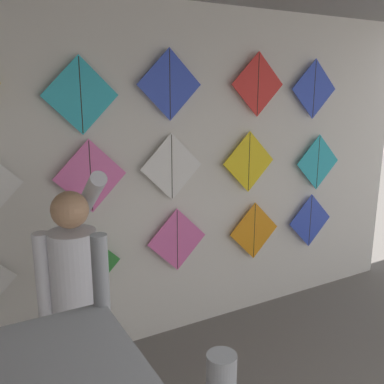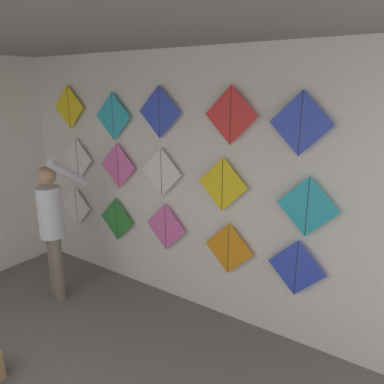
{
  "view_description": "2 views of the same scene",
  "coord_description": "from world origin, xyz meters",
  "px_view_note": "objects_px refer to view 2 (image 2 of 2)",
  "views": [
    {
      "loc": [
        -1.56,
        0.47,
        2.14
      ],
      "look_at": [
        0.01,
        3.29,
        1.35
      ],
      "focal_mm": 40.0,
      "sensor_mm": 36.0,
      "label": 1
    },
    {
      "loc": [
        2.51,
        0.42,
        2.43
      ],
      "look_at": [
        0.53,
        3.29,
        1.44
      ],
      "focal_mm": 35.0,
      "sensor_mm": 36.0,
      "label": 2
    }
  ],
  "objects_px": {
    "kite_3": "(228,249)",
    "kite_8": "(222,184)",
    "kite_4": "(296,268)",
    "kite_10": "(69,107)",
    "kite_5": "(77,159)",
    "kite_7": "(161,172)",
    "kite_9": "(307,207)",
    "shopkeeper": "(52,221)",
    "kite_1": "(117,219)",
    "kite_6": "(118,166)",
    "kite_11": "(113,116)",
    "kite_14": "(301,124)",
    "kite_0": "(76,206)",
    "kite_13": "(231,115)",
    "kite_12": "(159,112)",
    "kite_2": "(166,227)"
  },
  "relations": [
    {
      "from": "kite_3",
      "to": "kite_8",
      "type": "bearing_deg",
      "value": 180.0
    },
    {
      "from": "kite_4",
      "to": "kite_10",
      "type": "relative_size",
      "value": 1.0
    },
    {
      "from": "kite_5",
      "to": "kite_8",
      "type": "relative_size",
      "value": 1.0
    },
    {
      "from": "kite_7",
      "to": "kite_9",
      "type": "xyz_separation_m",
      "value": [
        1.63,
        0.0,
        -0.1
      ]
    },
    {
      "from": "shopkeeper",
      "to": "kite_1",
      "type": "bearing_deg",
      "value": 88.99
    },
    {
      "from": "kite_6",
      "to": "kite_11",
      "type": "height_order",
      "value": "kite_11"
    },
    {
      "from": "kite_8",
      "to": "kite_9",
      "type": "relative_size",
      "value": 1.0
    },
    {
      "from": "kite_14",
      "to": "kite_0",
      "type": "bearing_deg",
      "value": 180.0
    },
    {
      "from": "shopkeeper",
      "to": "kite_13",
      "type": "distance_m",
      "value": 2.33
    },
    {
      "from": "kite_1",
      "to": "kite_9",
      "type": "height_order",
      "value": "kite_9"
    },
    {
      "from": "kite_14",
      "to": "kite_5",
      "type": "bearing_deg",
      "value": 180.0
    },
    {
      "from": "kite_12",
      "to": "kite_14",
      "type": "bearing_deg",
      "value": 0.0
    },
    {
      "from": "shopkeeper",
      "to": "kite_14",
      "type": "xyz_separation_m",
      "value": [
        2.52,
        0.74,
        1.17
      ]
    },
    {
      "from": "kite_8",
      "to": "kite_9",
      "type": "height_order",
      "value": "kite_8"
    },
    {
      "from": "kite_1",
      "to": "kite_14",
      "type": "xyz_separation_m",
      "value": [
        2.26,
        0.0,
        1.32
      ]
    },
    {
      "from": "kite_5",
      "to": "kite_3",
      "type": "bearing_deg",
      "value": 0.0
    },
    {
      "from": "kite_6",
      "to": "kite_11",
      "type": "bearing_deg",
      "value": 180.0
    },
    {
      "from": "kite_1",
      "to": "kite_3",
      "type": "relative_size",
      "value": 1.0
    },
    {
      "from": "kite_2",
      "to": "kite_9",
      "type": "height_order",
      "value": "kite_9"
    },
    {
      "from": "shopkeeper",
      "to": "kite_2",
      "type": "height_order",
      "value": "shopkeeper"
    },
    {
      "from": "shopkeeper",
      "to": "kite_6",
      "type": "distance_m",
      "value": 0.98
    },
    {
      "from": "kite_3",
      "to": "kite_0",
      "type": "bearing_deg",
      "value": 180.0
    },
    {
      "from": "kite_9",
      "to": "kite_11",
      "type": "bearing_deg",
      "value": 180.0
    },
    {
      "from": "kite_5",
      "to": "kite_13",
      "type": "height_order",
      "value": "kite_13"
    },
    {
      "from": "kite_9",
      "to": "kite_11",
      "type": "xyz_separation_m",
      "value": [
        -2.34,
        0.0,
        0.67
      ]
    },
    {
      "from": "kite_8",
      "to": "kite_11",
      "type": "xyz_separation_m",
      "value": [
        -1.48,
        0.0,
        0.6
      ]
    },
    {
      "from": "kite_11",
      "to": "kite_0",
      "type": "bearing_deg",
      "value": 180.0
    },
    {
      "from": "kite_7",
      "to": "kite_13",
      "type": "relative_size",
      "value": 1.0
    },
    {
      "from": "kite_12",
      "to": "kite_1",
      "type": "bearing_deg",
      "value": 180.0
    },
    {
      "from": "kite_2",
      "to": "kite_10",
      "type": "height_order",
      "value": "kite_10"
    },
    {
      "from": "kite_8",
      "to": "kite_3",
      "type": "bearing_deg",
      "value": 0.0
    },
    {
      "from": "kite_1",
      "to": "kite_8",
      "type": "relative_size",
      "value": 1.0
    },
    {
      "from": "kite_0",
      "to": "shopkeeper",
      "type": "bearing_deg",
      "value": -55.36
    },
    {
      "from": "kite_1",
      "to": "kite_2",
      "type": "bearing_deg",
      "value": 0.0
    },
    {
      "from": "kite_6",
      "to": "kite_9",
      "type": "xyz_separation_m",
      "value": [
        2.3,
        0.0,
        -0.09
      ]
    },
    {
      "from": "kite_5",
      "to": "kite_8",
      "type": "xyz_separation_m",
      "value": [
        2.19,
        0.0,
        -0.02
      ]
    },
    {
      "from": "kite_1",
      "to": "kite_9",
      "type": "bearing_deg",
      "value": 0.0
    },
    {
      "from": "kite_1",
      "to": "kite_5",
      "type": "height_order",
      "value": "kite_5"
    },
    {
      "from": "kite_5",
      "to": "kite_12",
      "type": "bearing_deg",
      "value": 0.0
    },
    {
      "from": "kite_1",
      "to": "kite_11",
      "type": "bearing_deg",
      "value": 0.0
    },
    {
      "from": "kite_5",
      "to": "kite_9",
      "type": "bearing_deg",
      "value": 0.0
    },
    {
      "from": "kite_5",
      "to": "kite_0",
      "type": "bearing_deg",
      "value": 180.0
    },
    {
      "from": "kite_3",
      "to": "kite_11",
      "type": "relative_size",
      "value": 1.0
    },
    {
      "from": "kite_3",
      "to": "kite_6",
      "type": "xyz_separation_m",
      "value": [
        -1.53,
        0.0,
        0.68
      ]
    },
    {
      "from": "kite_1",
      "to": "kite_12",
      "type": "distance_m",
      "value": 1.54
    },
    {
      "from": "kite_5",
      "to": "kite_9",
      "type": "xyz_separation_m",
      "value": [
        3.04,
        0.0,
        -0.1
      ]
    },
    {
      "from": "kite_2",
      "to": "kite_10",
      "type": "xyz_separation_m",
      "value": [
        -1.54,
        0.0,
        1.29
      ]
    },
    {
      "from": "kite_3",
      "to": "kite_13",
      "type": "height_order",
      "value": "kite_13"
    },
    {
      "from": "kite_4",
      "to": "kite_13",
      "type": "relative_size",
      "value": 1.0
    },
    {
      "from": "shopkeeper",
      "to": "kite_14",
      "type": "height_order",
      "value": "kite_14"
    }
  ]
}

